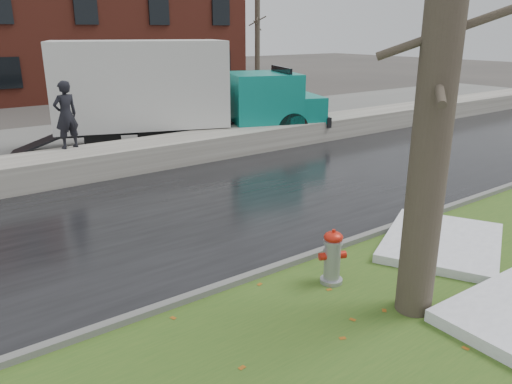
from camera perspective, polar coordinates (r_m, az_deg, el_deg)
ground at (r=8.48m, az=10.87°, el=-9.99°), size 120.00×120.00×0.00m
verge at (r=7.80m, az=17.77°, el=-13.05°), size 60.00×4.50×0.04m
road at (r=11.68m, az=-5.46°, el=-1.64°), size 60.00×7.00×0.03m
parking_lot at (r=19.22m, az=-18.85°, el=5.32°), size 60.00×9.00×0.03m
curb at (r=9.07m, az=6.24°, el=-7.31°), size 60.00×0.15×0.14m
snowbank at (r=15.19m, az=-13.81°, el=3.98°), size 60.00×1.60×0.75m
brick_building at (r=35.79m, az=-25.64°, el=18.11°), size 26.00×12.00×10.00m
bg_tree_right at (r=36.15m, az=0.16°, el=17.11°), size 1.40×1.62×6.50m
fire_hydrant at (r=8.09m, az=8.72°, el=-7.07°), size 0.45×0.44×0.92m
tree at (r=6.86m, az=20.02°, el=11.45°), size 1.21×1.37×6.42m
box_truck at (r=17.85m, az=-9.31°, el=11.31°), size 10.76×5.50×3.61m
worker at (r=14.95m, az=-20.90°, el=8.23°), size 0.76×0.59×1.88m
snow_patch_near at (r=10.10m, az=20.50°, el=-5.37°), size 3.22×2.96×0.16m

